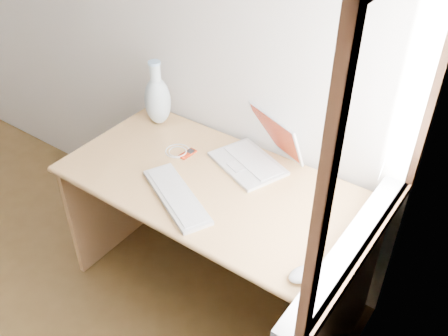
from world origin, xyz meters
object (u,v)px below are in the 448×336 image
Objects in this scene: laptop at (253,151)px; vase at (158,99)px; external_keyboard at (177,196)px; desk at (225,208)px.

vase is (-0.58, -0.00, 0.09)m from laptop.
vase reaches higher than external_keyboard.
external_keyboard is 0.63m from vase.
laptop is at bearing 101.09° from external_keyboard.
desk is 0.65m from vase.
laptop reaches higher than desk.
external_keyboard is at bearing -83.97° from laptop.
external_keyboard is at bearing -104.79° from desk.
vase is at bearing 163.74° from desk.
desk is 0.31m from laptop.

